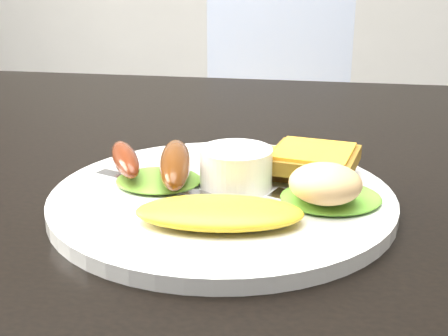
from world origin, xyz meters
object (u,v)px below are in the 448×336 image
dining_table (311,174)px  dining_chair (270,171)px  person (140,112)px  plate (222,200)px

dining_table → dining_chair: (-0.11, 0.77, -0.28)m
person → plate: bearing=98.6°
person → plate: 0.76m
dining_chair → dining_table: bearing=-87.2°
dining_chair → plate: bearing=-93.0°
dining_chair → person: 0.39m
dining_table → dining_chair: bearing=98.2°
dining_table → person: person is taller
dining_chair → person: person is taller
dining_table → dining_chair: size_ratio=3.32×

